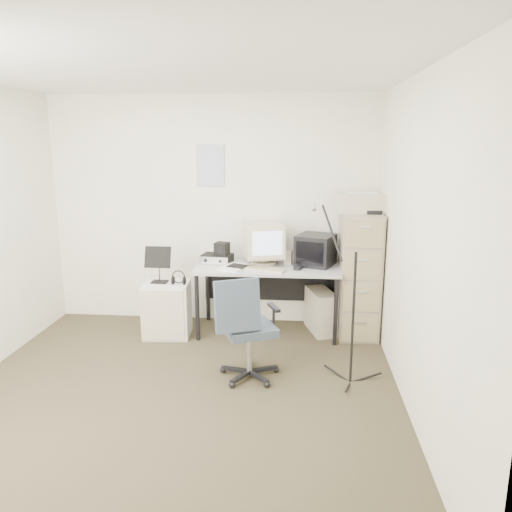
# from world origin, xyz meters

# --- Properties ---
(floor) EXTENTS (3.60, 3.60, 0.01)m
(floor) POSITION_xyz_m (0.00, 0.00, -0.01)
(floor) COLOR #373322
(floor) RESTS_ON ground
(ceiling) EXTENTS (3.60, 3.60, 0.01)m
(ceiling) POSITION_xyz_m (0.00, 0.00, 2.50)
(ceiling) COLOR white
(ceiling) RESTS_ON ground
(wall_back) EXTENTS (3.60, 0.02, 2.50)m
(wall_back) POSITION_xyz_m (0.00, 1.80, 1.25)
(wall_back) COLOR white
(wall_back) RESTS_ON ground
(wall_front) EXTENTS (3.60, 0.02, 2.50)m
(wall_front) POSITION_xyz_m (0.00, -1.80, 1.25)
(wall_front) COLOR white
(wall_front) RESTS_ON ground
(wall_right) EXTENTS (0.02, 3.60, 2.50)m
(wall_right) POSITION_xyz_m (1.80, 0.00, 1.25)
(wall_right) COLOR white
(wall_right) RESTS_ON ground
(wall_calendar) EXTENTS (0.30, 0.02, 0.44)m
(wall_calendar) POSITION_xyz_m (-0.02, 1.79, 1.75)
(wall_calendar) COLOR white
(wall_calendar) RESTS_ON wall_back
(filing_cabinet) EXTENTS (0.40, 0.60, 1.30)m
(filing_cabinet) POSITION_xyz_m (1.58, 1.48, 0.65)
(filing_cabinet) COLOR gray
(filing_cabinet) RESTS_ON floor
(printer) EXTENTS (0.52, 0.38, 0.19)m
(printer) POSITION_xyz_m (1.58, 1.51, 1.39)
(printer) COLOR #C3B594
(printer) RESTS_ON filing_cabinet
(desk) EXTENTS (1.50, 0.70, 0.73)m
(desk) POSITION_xyz_m (0.63, 1.45, 0.36)
(desk) COLOR silver
(desk) RESTS_ON floor
(crt_monitor) EXTENTS (0.48, 0.50, 0.43)m
(crt_monitor) POSITION_xyz_m (0.58, 1.53, 0.95)
(crt_monitor) COLOR #C3B594
(crt_monitor) RESTS_ON desk
(crt_tv) EXTENTS (0.46, 0.48, 0.32)m
(crt_tv) POSITION_xyz_m (1.13, 1.54, 0.89)
(crt_tv) COLOR black
(crt_tv) RESTS_ON desk
(desk_speaker) EXTENTS (0.09, 0.09, 0.15)m
(desk_speaker) POSITION_xyz_m (0.84, 1.53, 0.80)
(desk_speaker) COLOR beige
(desk_speaker) RESTS_ON desk
(keyboard) EXTENTS (0.46, 0.26, 0.02)m
(keyboard) POSITION_xyz_m (0.61, 1.25, 0.74)
(keyboard) COLOR #C3B594
(keyboard) RESTS_ON desk
(mouse) EXTENTS (0.09, 0.12, 0.03)m
(mouse) POSITION_xyz_m (0.95, 1.32, 0.75)
(mouse) COLOR black
(mouse) RESTS_ON desk
(radio_receiver) EXTENTS (0.35, 0.27, 0.09)m
(radio_receiver) POSITION_xyz_m (0.08, 1.55, 0.78)
(radio_receiver) COLOR black
(radio_receiver) RESTS_ON desk
(radio_speaker) EXTENTS (0.17, 0.16, 0.14)m
(radio_speaker) POSITION_xyz_m (0.14, 1.52, 0.89)
(radio_speaker) COLOR black
(radio_speaker) RESTS_ON radio_receiver
(papers) EXTENTS (0.34, 0.39, 0.02)m
(papers) POSITION_xyz_m (0.29, 1.31, 0.74)
(papers) COLOR white
(papers) RESTS_ON desk
(pc_tower) EXTENTS (0.35, 0.53, 0.45)m
(pc_tower) POSITION_xyz_m (1.20, 1.51, 0.23)
(pc_tower) COLOR #C3B594
(pc_tower) RESTS_ON floor
(office_chair) EXTENTS (0.70, 0.70, 0.92)m
(office_chair) POSITION_xyz_m (0.54, 0.37, 0.46)
(office_chair) COLOR #3F4D5B
(office_chair) RESTS_ON floor
(side_cart) EXTENTS (0.49, 0.40, 0.58)m
(side_cart) POSITION_xyz_m (-0.41, 1.24, 0.29)
(side_cart) COLOR silver
(side_cart) RESTS_ON floor
(music_stand) EXTENTS (0.29, 0.18, 0.39)m
(music_stand) POSITION_xyz_m (-0.48, 1.25, 0.77)
(music_stand) COLOR black
(music_stand) RESTS_ON side_cart
(headphones) EXTENTS (0.16, 0.16, 0.03)m
(headphones) POSITION_xyz_m (-0.27, 1.21, 0.63)
(headphones) COLOR black
(headphones) RESTS_ON side_cart
(mic_stand) EXTENTS (0.03, 0.03, 1.49)m
(mic_stand) POSITION_xyz_m (1.41, 0.36, 0.74)
(mic_stand) COLOR black
(mic_stand) RESTS_ON floor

